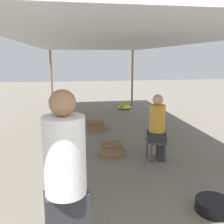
{
  "coord_description": "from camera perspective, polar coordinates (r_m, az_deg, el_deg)",
  "views": [
    {
      "loc": [
        -0.86,
        -1.37,
        1.96
      ],
      "look_at": [
        0.0,
        3.91,
        0.79
      ],
      "focal_mm": 40.0,
      "sensor_mm": 36.0,
      "label": 1
    }
  ],
  "objects": [
    {
      "name": "canopy_post_back_left",
      "position": [
        10.09,
        -13.67,
        7.25
      ],
      "size": [
        0.08,
        0.08,
        2.26
      ],
      "primitive_type": "cylinder",
      "color": "olive",
      "rests_on": "ground"
    },
    {
      "name": "canopy_post_back_right",
      "position": [
        10.37,
        4.65,
        7.68
      ],
      "size": [
        0.08,
        0.08,
        2.26
      ],
      "primitive_type": "cylinder",
      "color": "olive",
      "rests_on": "ground"
    },
    {
      "name": "canopy_tarp",
      "position": [
        5.93,
        -0.92,
        15.39
      ],
      "size": [
        3.64,
        8.76,
        0.04
      ],
      "primitive_type": "cube",
      "color": "#B2B2B7",
      "rests_on": "canopy_post_front_left"
    },
    {
      "name": "vendor_foreground",
      "position": [
        2.31,
        -10.5,
        -15.59
      ],
      "size": [
        0.43,
        0.43,
        1.71
      ],
      "color": "#2D2D33",
      "rests_on": "ground"
    },
    {
      "name": "stool",
      "position": [
        4.96,
        10.05,
        -7.22
      ],
      "size": [
        0.34,
        0.34,
        0.39
      ],
      "color": "#4C4C4C",
      "rests_on": "ground"
    },
    {
      "name": "vendor_seated",
      "position": [
        4.87,
        10.39,
        -3.27
      ],
      "size": [
        0.4,
        0.4,
        1.29
      ],
      "color": "#2D2D33",
      "rests_on": "ground"
    },
    {
      "name": "basin_black",
      "position": [
        3.7,
        22.22,
        -19.21
      ],
      "size": [
        0.47,
        0.47,
        0.16
      ],
      "color": "black",
      "rests_on": "ground"
    },
    {
      "name": "banana_pile_left_0",
      "position": [
        5.72,
        -10.94,
        -7.1
      ],
      "size": [
        0.61,
        0.47,
        0.26
      ],
      "color": "yellow",
      "rests_on": "ground"
    },
    {
      "name": "banana_pile_left_1",
      "position": [
        6.91,
        -10.39,
        -3.74
      ],
      "size": [
        0.61,
        0.64,
        0.21
      ],
      "color": "#84B934",
      "rests_on": "ground"
    },
    {
      "name": "banana_pile_left_2",
      "position": [
        8.43,
        -9.08,
        -0.77
      ],
      "size": [
        0.43,
        0.45,
        0.2
      ],
      "color": "#BED02A",
      "rests_on": "ground"
    },
    {
      "name": "banana_pile_left_3",
      "position": [
        3.76,
        -9.35,
        -17.66
      ],
      "size": [
        0.53,
        0.51,
        0.25
      ],
      "color": "#CDD628",
      "rests_on": "ground"
    },
    {
      "name": "banana_pile_right_0",
      "position": [
        6.5,
        10.41,
        -4.86
      ],
      "size": [
        0.53,
        0.6,
        0.14
      ],
      "color": "#8ABC33",
      "rests_on": "ground"
    },
    {
      "name": "banana_pile_right_1",
      "position": [
        9.78,
        2.67,
        1.27
      ],
      "size": [
        0.55,
        0.57,
        0.28
      ],
      "color": "#74B337",
      "rests_on": "ground"
    },
    {
      "name": "crate_near",
      "position": [
        6.95,
        -3.92,
        -3.16
      ],
      "size": [
        0.49,
        0.49,
        0.21
      ],
      "color": "olive",
      "rests_on": "ground"
    },
    {
      "name": "crate_mid",
      "position": [
        5.22,
        -0.19,
        -8.44
      ],
      "size": [
        0.44,
        0.44,
        0.22
      ],
      "color": "olive",
      "rests_on": "ground"
    }
  ]
}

